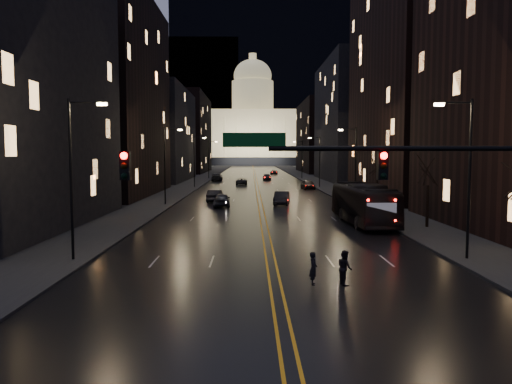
{
  "coord_description": "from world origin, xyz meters",
  "views": [
    {
      "loc": [
        -1.13,
        -17.44,
        6.04
      ],
      "look_at": [
        -0.83,
        10.16,
        3.89
      ],
      "focal_mm": 35.0,
      "sensor_mm": 36.0,
      "label": 1
    }
  ],
  "objects_px": {
    "bus": "(363,204)",
    "receding_car_a": "(282,198)",
    "traffic_signal": "(450,180)",
    "oncoming_car_a": "(222,200)",
    "oncoming_car_b": "(215,196)",
    "pedestrian_a": "(313,269)",
    "pedestrian_b": "(345,268)"
  },
  "relations": [
    {
      "from": "oncoming_car_a",
      "to": "pedestrian_a",
      "type": "distance_m",
      "value": 34.21
    },
    {
      "from": "traffic_signal",
      "to": "pedestrian_a",
      "type": "height_order",
      "value": "traffic_signal"
    },
    {
      "from": "traffic_signal",
      "to": "receding_car_a",
      "type": "relative_size",
      "value": 3.64
    },
    {
      "from": "oncoming_car_a",
      "to": "receding_car_a",
      "type": "xyz_separation_m",
      "value": [
        6.89,
        1.98,
        -0.0
      ]
    },
    {
      "from": "bus",
      "to": "pedestrian_b",
      "type": "xyz_separation_m",
      "value": [
        -5.31,
        -19.85,
        -0.92
      ]
    },
    {
      "from": "oncoming_car_b",
      "to": "bus",
      "type": "bearing_deg",
      "value": 128.87
    },
    {
      "from": "oncoming_car_a",
      "to": "pedestrian_b",
      "type": "relative_size",
      "value": 2.85
    },
    {
      "from": "oncoming_car_b",
      "to": "pedestrian_b",
      "type": "height_order",
      "value": "pedestrian_b"
    },
    {
      "from": "traffic_signal",
      "to": "oncoming_car_a",
      "type": "relative_size",
      "value": 3.76
    },
    {
      "from": "oncoming_car_b",
      "to": "traffic_signal",
      "type": "bearing_deg",
      "value": 107.28
    },
    {
      "from": "receding_car_a",
      "to": "oncoming_car_b",
      "type": "bearing_deg",
      "value": 164.21
    },
    {
      "from": "bus",
      "to": "oncoming_car_b",
      "type": "xyz_separation_m",
      "value": [
        -14.03,
        19.21,
        -0.96
      ]
    },
    {
      "from": "pedestrian_a",
      "to": "pedestrian_b",
      "type": "distance_m",
      "value": 1.44
    },
    {
      "from": "bus",
      "to": "pedestrian_a",
      "type": "bearing_deg",
      "value": -110.95
    },
    {
      "from": "traffic_signal",
      "to": "oncoming_car_b",
      "type": "bearing_deg",
      "value": 104.55
    },
    {
      "from": "pedestrian_b",
      "to": "oncoming_car_a",
      "type": "bearing_deg",
      "value": 1.92
    },
    {
      "from": "receding_car_a",
      "to": "traffic_signal",
      "type": "bearing_deg",
      "value": -77.91
    },
    {
      "from": "pedestrian_a",
      "to": "pedestrian_b",
      "type": "bearing_deg",
      "value": -86.5
    },
    {
      "from": "oncoming_car_a",
      "to": "oncoming_car_b",
      "type": "distance_m",
      "value": 5.52
    },
    {
      "from": "receding_car_a",
      "to": "oncoming_car_a",
      "type": "bearing_deg",
      "value": -156.65
    },
    {
      "from": "oncoming_car_b",
      "to": "pedestrian_a",
      "type": "xyz_separation_m",
      "value": [
        7.27,
        -39.06,
        0.0
      ]
    },
    {
      "from": "bus",
      "to": "pedestrian_a",
      "type": "distance_m",
      "value": 20.99
    },
    {
      "from": "oncoming_car_a",
      "to": "pedestrian_a",
      "type": "height_order",
      "value": "oncoming_car_a"
    },
    {
      "from": "traffic_signal",
      "to": "oncoming_car_b",
      "type": "distance_m",
      "value": 45.73
    },
    {
      "from": "pedestrian_a",
      "to": "pedestrian_b",
      "type": "relative_size",
      "value": 0.95
    },
    {
      "from": "bus",
      "to": "oncoming_car_a",
      "type": "xyz_separation_m",
      "value": [
        -12.89,
        13.8,
        -0.94
      ]
    },
    {
      "from": "pedestrian_a",
      "to": "receding_car_a",
      "type": "bearing_deg",
      "value": 2.28
    },
    {
      "from": "traffic_signal",
      "to": "pedestrian_b",
      "type": "distance_m",
      "value": 7.14
    },
    {
      "from": "traffic_signal",
      "to": "receding_car_a",
      "type": "distance_m",
      "value": 41.01
    },
    {
      "from": "bus",
      "to": "receding_car_a",
      "type": "bearing_deg",
      "value": 108.65
    },
    {
      "from": "bus",
      "to": "oncoming_car_b",
      "type": "distance_m",
      "value": 23.8
    },
    {
      "from": "bus",
      "to": "receding_car_a",
      "type": "xyz_separation_m",
      "value": [
        -6.0,
        15.79,
        -0.94
      ]
    }
  ]
}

